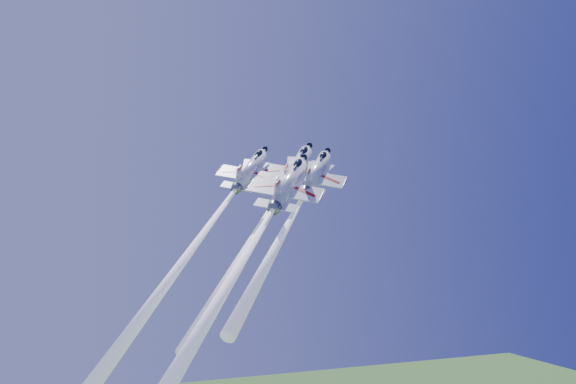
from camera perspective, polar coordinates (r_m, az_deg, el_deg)
name	(u,v)px	position (r m, az deg, el deg)	size (l,w,h in m)	color
jet_lead	(267,217)	(92.10, -1.92, -2.22)	(25.26, 34.50, 35.67)	silver
jet_left	(205,231)	(87.69, -7.41, -3.50)	(25.90, 36.24, 38.27)	silver
jet_right	(292,216)	(88.07, 0.40, -2.17)	(22.02, 30.02, 30.97)	silver
jet_slot	(248,251)	(79.57, -3.58, -5.29)	(26.89, 37.17, 38.86)	silver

